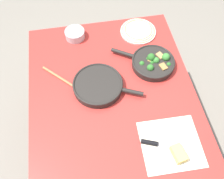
% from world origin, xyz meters
% --- Properties ---
extents(ground_plane, '(14.00, 14.00, 0.00)m').
position_xyz_m(ground_plane, '(0.00, 0.00, 0.00)').
color(ground_plane, slate).
extents(dining_table_red, '(1.13, 0.94, 0.74)m').
position_xyz_m(dining_table_red, '(0.00, 0.00, 0.66)').
color(dining_table_red, '#B72D28').
rests_on(dining_table_red, ground_plane).
extents(skillet_broccoli, '(0.28, 0.37, 0.08)m').
position_xyz_m(skillet_broccoli, '(0.14, -0.28, 0.77)').
color(skillet_broccoli, black).
rests_on(skillet_broccoli, dining_table_red).
extents(skillet_eggs, '(0.29, 0.39, 0.05)m').
position_xyz_m(skillet_eggs, '(0.04, 0.07, 0.77)').
color(skillet_eggs, black).
rests_on(skillet_eggs, dining_table_red).
extents(wooden_spoon, '(0.27, 0.27, 0.02)m').
position_xyz_m(wooden_spoon, '(0.08, 0.22, 0.75)').
color(wooden_spoon, '#996B42').
rests_on(wooden_spoon, dining_table_red).
extents(parchment_sheet, '(0.29, 0.31, 0.00)m').
position_xyz_m(parchment_sheet, '(-0.36, -0.24, 0.75)').
color(parchment_sheet, beige).
rests_on(parchment_sheet, dining_table_red).
extents(grater_knife, '(0.11, 0.23, 0.02)m').
position_xyz_m(grater_knife, '(-0.35, -0.17, 0.75)').
color(grater_knife, silver).
rests_on(grater_knife, dining_table_red).
extents(cheese_block, '(0.10, 0.07, 0.04)m').
position_xyz_m(cheese_block, '(-0.42, -0.26, 0.77)').
color(cheese_block, '#E0C15B').
rests_on(cheese_block, dining_table_red).
extents(dinner_plate_stack, '(0.24, 0.24, 0.03)m').
position_xyz_m(dinner_plate_stack, '(0.43, -0.25, 0.76)').
color(dinner_plate_stack, silver).
rests_on(dinner_plate_stack, dining_table_red).
extents(prep_bowl_steel, '(0.13, 0.13, 0.05)m').
position_xyz_m(prep_bowl_steel, '(0.46, 0.17, 0.77)').
color(prep_bowl_steel, '#B7B7BC').
rests_on(prep_bowl_steel, dining_table_red).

